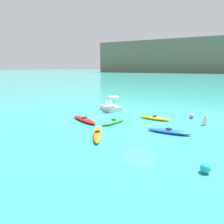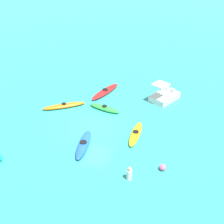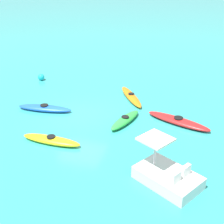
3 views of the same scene
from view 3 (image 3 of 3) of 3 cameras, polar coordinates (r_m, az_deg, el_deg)
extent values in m
plane|color=teal|center=(17.19, -5.78, -0.57)|extent=(600.00, 600.00, 0.00)
ellipsoid|color=green|center=(16.23, 2.45, -1.49)|extent=(1.33, 2.69, 0.32)
cylinder|color=black|center=(16.14, 2.46, -0.91)|extent=(0.49, 0.49, 0.05)
ellipsoid|color=red|center=(16.48, 12.16, -1.63)|extent=(3.57, 1.98, 0.32)
cylinder|color=black|center=(16.40, 12.22, -1.06)|extent=(0.62, 0.62, 0.05)
ellipsoid|color=blue|center=(17.96, -12.39, 0.70)|extent=(3.21, 0.99, 0.32)
cylinder|color=black|center=(17.88, -12.45, 1.24)|extent=(0.49, 0.49, 0.05)
ellipsoid|color=orange|center=(19.14, 3.57, 2.88)|extent=(2.26, 3.18, 0.32)
cylinder|color=black|center=(19.07, 3.58, 3.39)|extent=(0.50, 0.50, 0.05)
ellipsoid|color=yellow|center=(14.69, -11.19, -5.13)|extent=(2.95, 0.75, 0.32)
cylinder|color=black|center=(14.60, -11.25, -4.51)|extent=(0.43, 0.43, 0.05)
cube|color=white|center=(12.14, 10.28, -11.88)|extent=(2.83, 2.52, 0.50)
cube|color=white|center=(11.41, 11.73, -11.83)|extent=(0.36, 0.46, 0.44)
cube|color=white|center=(11.82, 13.50, -10.54)|extent=(0.36, 0.46, 0.44)
cylinder|color=#B2B2B7|center=(12.02, 7.93, -7.43)|extent=(0.08, 0.08, 1.10)
cube|color=silver|center=(11.71, 8.11, -5.01)|extent=(1.51, 1.51, 0.08)
sphere|color=#19B7C6|center=(22.86, -13.00, 6.32)|extent=(0.47, 0.47, 0.47)
camera|label=1|loc=(29.71, -5.17, 20.34)|focal=29.31mm
camera|label=2|loc=(25.42, -61.15, 25.41)|focal=49.92mm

